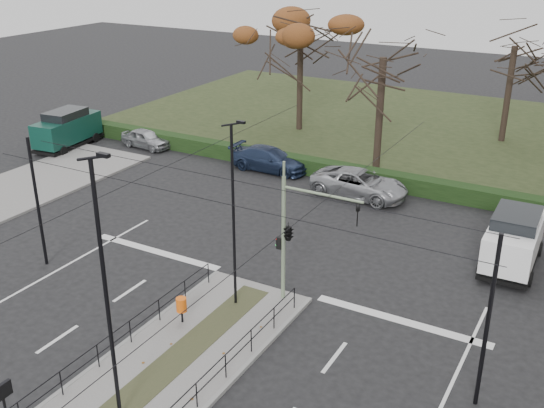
{
  "coord_description": "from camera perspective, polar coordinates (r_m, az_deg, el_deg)",
  "views": [
    {
      "loc": [
        11.86,
        -15.32,
        13.74
      ],
      "look_at": [
        -1.01,
        7.66,
        2.64
      ],
      "focal_mm": 42.0,
      "sensor_mm": 36.0,
      "label": 1
    }
  ],
  "objects": [
    {
      "name": "park",
      "position": [
        52.4,
        8.35,
        7.46
      ],
      "size": [
        38.0,
        26.0,
        0.1
      ],
      "primitive_type": "cube",
      "color": "#232D16",
      "rests_on": "ground"
    },
    {
      "name": "green_van",
      "position": [
        46.99,
        -17.9,
        6.48
      ],
      "size": [
        2.61,
        5.56,
        2.65
      ],
      "color": "#0B3127",
      "rests_on": "ground"
    },
    {
      "name": "traffic_light",
      "position": [
        24.69,
        1.66,
        -2.43
      ],
      "size": [
        3.57,
        2.05,
        5.25
      ],
      "color": "gray",
      "rests_on": "median_island"
    },
    {
      "name": "median_railing",
      "position": [
        21.57,
        -11.39,
        -13.95
      ],
      "size": [
        4.14,
        13.24,
        0.92
      ],
      "color": "black",
      "rests_on": "median_island"
    },
    {
      "name": "bare_tree_center",
      "position": [
        47.85,
        20.87,
        12.5
      ],
      "size": [
        5.74,
        5.74,
        8.95
      ],
      "color": "black",
      "rests_on": "park"
    },
    {
      "name": "catenary",
      "position": [
        23.11,
        -5.15,
        -3.77
      ],
      "size": [
        20.0,
        34.0,
        6.0
      ],
      "color": "black",
      "rests_on": "ground"
    },
    {
      "name": "rust_tree",
      "position": [
        47.71,
        2.6,
        15.32
      ],
      "size": [
        9.13,
        9.13,
        9.75
      ],
      "color": "black",
      "rests_on": "park"
    },
    {
      "name": "hedge",
      "position": [
        40.56,
        1.41,
        3.79
      ],
      "size": [
        38.0,
        1.0,
        1.0
      ],
      "primitive_type": "cube",
      "color": "black",
      "rests_on": "ground"
    },
    {
      "name": "streetlamp_median_far",
      "position": [
        24.12,
        -3.44,
        -1.0
      ],
      "size": [
        0.63,
        0.13,
        7.59
      ],
      "color": "black",
      "rests_on": "median_island"
    },
    {
      "name": "bare_tree_near",
      "position": [
        38.46,
        9.9,
        12.05
      ],
      "size": [
        6.26,
        6.26,
        9.54
      ],
      "color": "black",
      "rests_on": "park"
    },
    {
      "name": "white_van",
      "position": [
        30.32,
        20.86,
        -2.88
      ],
      "size": [
        2.34,
        5.0,
        2.6
      ],
      "color": "white",
      "rests_on": "ground"
    },
    {
      "name": "litter_bin",
      "position": [
        24.57,
        -8.12,
        -8.96
      ],
      "size": [
        0.41,
        0.41,
        1.04
      ],
      "color": "black",
      "rests_on": "median_island"
    },
    {
      "name": "ground",
      "position": [
        23.75,
        -7.1,
        -12.69
      ],
      "size": [
        140.0,
        140.0,
        0.0
      ],
      "primitive_type": "plane",
      "color": "black",
      "rests_on": "ground"
    },
    {
      "name": "parked_car_fourth",
      "position": [
        36.51,
        7.85,
        1.82
      ],
      "size": [
        5.66,
        2.81,
        1.54
      ],
      "primitive_type": "imported",
      "rotation": [
        0.0,
        0.0,
        1.53
      ],
      "color": "#94969A",
      "rests_on": "ground"
    },
    {
      "name": "median_island",
      "position": [
        22.18,
        -11.03,
        -15.7
      ],
      "size": [
        4.4,
        15.0,
        0.14
      ],
      "primitive_type": "cube",
      "color": "slate",
      "rests_on": "ground"
    },
    {
      "name": "parked_car_third",
      "position": [
        40.31,
        -0.23,
        4.04
      ],
      "size": [
        5.14,
        2.14,
        1.48
      ],
      "primitive_type": "imported",
      "rotation": [
        0.0,
        0.0,
        1.58
      ],
      "color": "#1D2944",
      "rests_on": "ground"
    },
    {
      "name": "streetlamp_median_near",
      "position": [
        18.6,
        -14.61,
        -7.76
      ],
      "size": [
        0.72,
        0.15,
        8.57
      ],
      "color": "black",
      "rests_on": "median_island"
    },
    {
      "name": "info_panel",
      "position": [
        19.82,
        -22.95,
        -15.81
      ],
      "size": [
        0.13,
        0.6,
        2.3
      ],
      "color": "black",
      "rests_on": "median_island"
    },
    {
      "name": "parked_car_first",
      "position": [
        45.7,
        -11.24,
        5.77
      ],
      "size": [
        3.95,
        1.88,
        1.3
      ],
      "primitive_type": "imported",
      "rotation": [
        0.0,
        0.0,
        1.48
      ],
      "color": "#94969A",
      "rests_on": "ground"
    }
  ]
}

